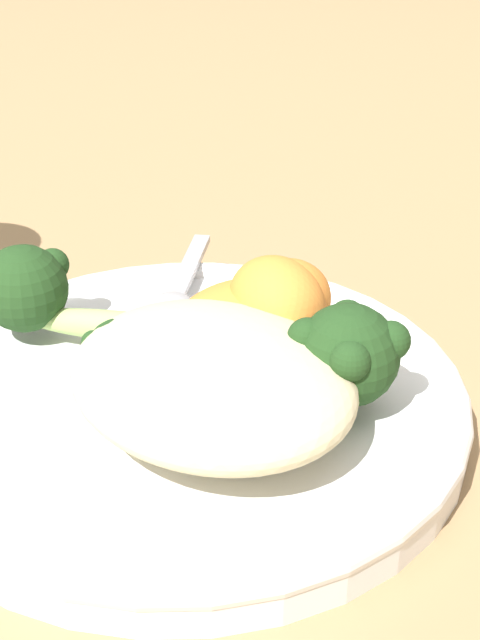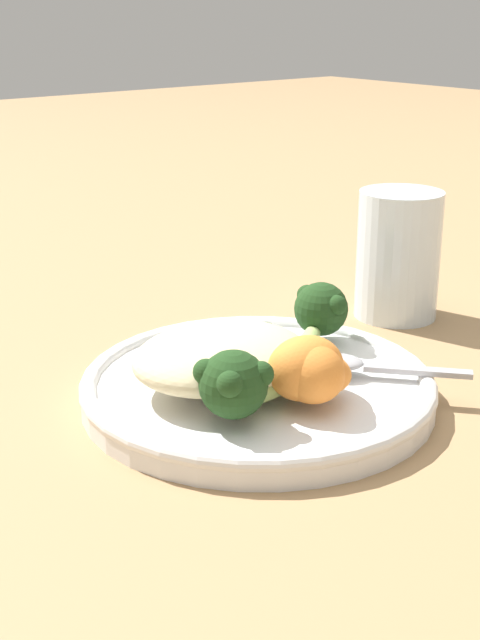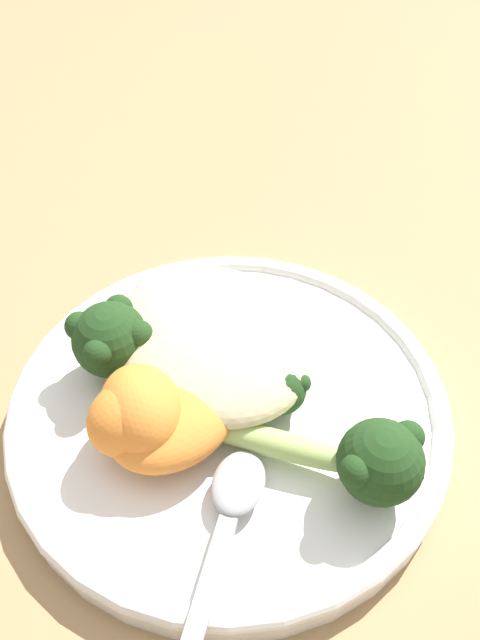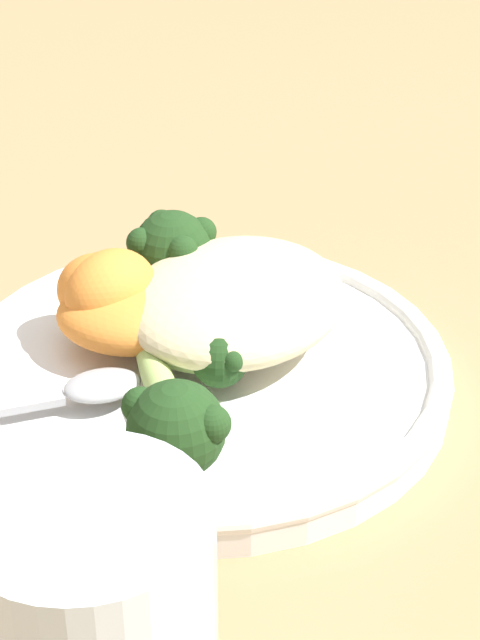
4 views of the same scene
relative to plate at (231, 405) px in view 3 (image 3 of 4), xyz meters
The scene contains 11 objects.
ground_plane 0.02m from the plate, ahead, with size 4.00×4.00×0.00m, color #9E7A51.
plate is the anchor object (origin of this frame).
quinoa_mound 0.04m from the plate, 168.18° to the left, with size 0.13×0.11×0.04m, color beige.
broccoli_stalk_0 0.09m from the plate, 14.56° to the left, with size 0.11×0.10×0.04m.
broccoli_stalk_1 0.03m from the plate, ahead, with size 0.04×0.08×0.03m.
broccoli_stalk_2 0.03m from the plate, 168.95° to the left, with size 0.06×0.07×0.03m.
broccoli_stalk_3 0.07m from the plate, 137.91° to the right, with size 0.10×0.05×0.04m.
sweet_potato_chunk_0 0.05m from the plate, 81.86° to the right, with size 0.07×0.06×0.03m, color orange.
sweet_potato_chunk_1 0.06m from the plate, 92.76° to the right, with size 0.05×0.04×0.04m, color orange.
sweet_potato_chunk_2 0.06m from the plate, 93.05° to the right, with size 0.05×0.04×0.04m, color orange.
spoon 0.07m from the plate, 33.44° to the right, with size 0.09×0.10×0.01m.
Camera 3 is at (0.17, -0.12, 0.30)m, focal length 35.00 mm.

